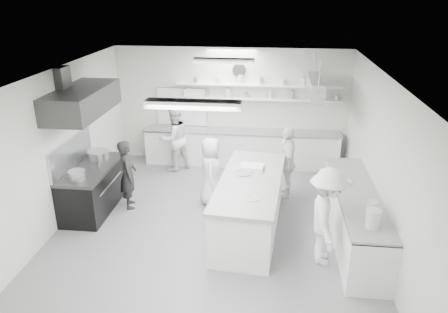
# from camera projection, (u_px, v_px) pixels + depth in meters

# --- Properties ---
(floor) EXTENTS (6.00, 7.00, 0.02)m
(floor) POSITION_uv_depth(u_px,v_px,m) (214.00, 226.00, 8.49)
(floor) COLOR gray
(floor) RESTS_ON ground
(ceiling) EXTENTS (6.00, 7.00, 0.02)m
(ceiling) POSITION_uv_depth(u_px,v_px,m) (212.00, 74.00, 7.38)
(ceiling) COLOR white
(ceiling) RESTS_ON wall_back
(wall_back) EXTENTS (6.00, 0.04, 3.00)m
(wall_back) POSITION_uv_depth(u_px,v_px,m) (231.00, 106.00, 11.17)
(wall_back) COLOR silver
(wall_back) RESTS_ON floor
(wall_front) EXTENTS (6.00, 0.04, 3.00)m
(wall_front) POSITION_uv_depth(u_px,v_px,m) (169.00, 271.00, 4.70)
(wall_front) COLOR silver
(wall_front) RESTS_ON floor
(wall_left) EXTENTS (0.04, 7.00, 3.00)m
(wall_left) POSITION_uv_depth(u_px,v_px,m) (59.00, 149.00, 8.25)
(wall_left) COLOR silver
(wall_left) RESTS_ON floor
(wall_right) EXTENTS (0.04, 7.00, 3.00)m
(wall_right) POSITION_uv_depth(u_px,v_px,m) (380.00, 162.00, 7.62)
(wall_right) COLOR silver
(wall_right) RESTS_ON floor
(stove) EXTENTS (0.80, 1.80, 0.90)m
(stove) POSITION_uv_depth(u_px,v_px,m) (93.00, 190.00, 8.97)
(stove) COLOR black
(stove) RESTS_ON floor
(exhaust_hood) EXTENTS (0.85, 2.00, 0.50)m
(exhaust_hood) POSITION_uv_depth(u_px,v_px,m) (82.00, 101.00, 8.26)
(exhaust_hood) COLOR #373737
(exhaust_hood) RESTS_ON wall_left
(back_counter) EXTENTS (5.00, 0.60, 0.92)m
(back_counter) POSITION_uv_depth(u_px,v_px,m) (241.00, 148.00, 11.24)
(back_counter) COLOR white
(back_counter) RESTS_ON floor
(shelf_lower) EXTENTS (4.20, 0.26, 0.04)m
(shelf_lower) POSITION_uv_depth(u_px,v_px,m) (258.00, 99.00, 10.88)
(shelf_lower) COLOR white
(shelf_lower) RESTS_ON wall_back
(shelf_upper) EXTENTS (4.20, 0.26, 0.04)m
(shelf_upper) POSITION_uv_depth(u_px,v_px,m) (259.00, 85.00, 10.75)
(shelf_upper) COLOR white
(shelf_upper) RESTS_ON wall_back
(pass_through_window) EXTENTS (1.30, 0.04, 1.00)m
(pass_through_window) POSITION_uv_depth(u_px,v_px,m) (182.00, 107.00, 11.30)
(pass_through_window) COLOR black
(pass_through_window) RESTS_ON wall_back
(wall_clock) EXTENTS (0.32, 0.05, 0.32)m
(wall_clock) POSITION_uv_depth(u_px,v_px,m) (239.00, 70.00, 10.76)
(wall_clock) COLOR white
(wall_clock) RESTS_ON wall_back
(right_counter) EXTENTS (0.74, 3.30, 0.94)m
(right_counter) POSITION_uv_depth(u_px,v_px,m) (355.00, 217.00, 7.85)
(right_counter) COLOR white
(right_counter) RESTS_ON floor
(pot_rack) EXTENTS (0.30, 1.60, 0.40)m
(pot_rack) POSITION_uv_depth(u_px,v_px,m) (315.00, 87.00, 9.64)
(pot_rack) COLOR #B2B4B9
(pot_rack) RESTS_ON ceiling
(light_fixture_front) EXTENTS (1.30, 0.25, 0.10)m
(light_fixture_front) POSITION_uv_depth(u_px,v_px,m) (193.00, 104.00, 5.74)
(light_fixture_front) COLOR white
(light_fixture_front) RESTS_ON ceiling
(light_fixture_rear) EXTENTS (1.30, 0.25, 0.10)m
(light_fixture_rear) POSITION_uv_depth(u_px,v_px,m) (224.00, 61.00, 9.06)
(light_fixture_rear) COLOR white
(light_fixture_rear) RESTS_ON ceiling
(prep_island) EXTENTS (1.25, 2.85, 1.02)m
(prep_island) POSITION_uv_depth(u_px,v_px,m) (250.00, 206.00, 8.16)
(prep_island) COLOR white
(prep_island) RESTS_ON floor
(stove_pot) EXTENTS (0.45, 0.45, 0.23)m
(stove_pot) POSITION_uv_depth(u_px,v_px,m) (98.00, 156.00, 9.18)
(stove_pot) COLOR #B2B4B9
(stove_pot) RESTS_ON stove
(cook_stove) EXTENTS (0.52, 0.63, 1.49)m
(cook_stove) POSITION_uv_depth(u_px,v_px,m) (128.00, 174.00, 8.97)
(cook_stove) COLOR black
(cook_stove) RESTS_ON floor
(cook_back) EXTENTS (1.03, 1.02, 1.68)m
(cook_back) POSITION_uv_depth(u_px,v_px,m) (174.00, 138.00, 10.80)
(cook_back) COLOR white
(cook_back) RESTS_ON floor
(cook_island_left) EXTENTS (0.54, 0.77, 1.48)m
(cook_island_left) POSITION_uv_depth(u_px,v_px,m) (211.00, 171.00, 9.15)
(cook_island_left) COLOR white
(cook_island_left) RESTS_ON floor
(cook_island_right) EXTENTS (0.41, 0.95, 1.61)m
(cook_island_right) POSITION_uv_depth(u_px,v_px,m) (287.00, 162.00, 9.43)
(cook_island_right) COLOR white
(cook_island_right) RESTS_ON floor
(cook_right) EXTENTS (0.67, 1.13, 1.72)m
(cook_right) POSITION_uv_depth(u_px,v_px,m) (326.00, 217.00, 7.09)
(cook_right) COLOR white
(cook_right) RESTS_ON floor
(bowl_island_a) EXTENTS (0.34, 0.34, 0.07)m
(bowl_island_a) POSITION_uv_depth(u_px,v_px,m) (244.00, 174.00, 8.20)
(bowl_island_a) COLOR #B2B4B9
(bowl_island_a) RESTS_ON prep_island
(bowl_island_b) EXTENTS (0.26, 0.26, 0.07)m
(bowl_island_b) POSITION_uv_depth(u_px,v_px,m) (253.00, 200.00, 7.23)
(bowl_island_b) COLOR white
(bowl_island_b) RESTS_ON prep_island
(bowl_right) EXTENTS (0.30, 0.30, 0.06)m
(bowl_right) POSITION_uv_depth(u_px,v_px,m) (344.00, 183.00, 8.04)
(bowl_right) COLOR white
(bowl_right) RESTS_ON right_counter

